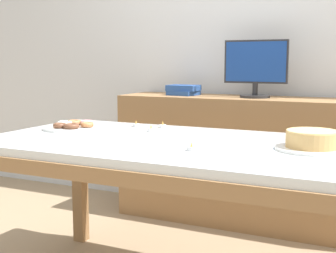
# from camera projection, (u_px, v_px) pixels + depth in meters

# --- Properties ---
(wall_back) EXTENTS (8.00, 0.10, 2.60)m
(wall_back) POSITION_uv_depth(u_px,v_px,m) (266.00, 34.00, 3.31)
(wall_back) COLOR silver
(wall_back) RESTS_ON ground
(dining_table) EXTENTS (1.86, 0.95, 0.75)m
(dining_table) POSITION_uv_depth(u_px,v_px,m) (183.00, 160.00, 2.09)
(dining_table) COLOR silver
(dining_table) RESTS_ON ground
(sideboard) EXTENTS (1.84, 0.44, 0.87)m
(sideboard) POSITION_uv_depth(u_px,v_px,m) (252.00, 161.00, 3.17)
(sideboard) COLOR olive
(sideboard) RESTS_ON ground
(computer_monitor) EXTENTS (0.42, 0.20, 0.38)m
(computer_monitor) POSITION_uv_depth(u_px,v_px,m) (256.00, 69.00, 3.07)
(computer_monitor) COLOR #262628
(computer_monitor) RESTS_ON sideboard
(book_stack) EXTENTS (0.21, 0.20, 0.07)m
(book_stack) POSITION_uv_depth(u_px,v_px,m) (183.00, 90.00, 3.32)
(book_stack) COLOR #23478C
(book_stack) RESTS_ON sideboard
(cake_chocolate_round) EXTENTS (0.29, 0.29, 0.08)m
(cake_chocolate_round) POSITION_uv_depth(u_px,v_px,m) (312.00, 141.00, 1.88)
(cake_chocolate_round) COLOR white
(cake_chocolate_round) RESTS_ON dining_table
(pastry_platter) EXTENTS (0.33, 0.33, 0.04)m
(pastry_platter) POSITION_uv_depth(u_px,v_px,m) (75.00, 126.00, 2.46)
(pastry_platter) COLOR white
(pastry_platter) RESTS_ON dining_table
(tealight_centre) EXTENTS (0.04, 0.04, 0.04)m
(tealight_centre) POSITION_uv_depth(u_px,v_px,m) (136.00, 125.00, 2.55)
(tealight_centre) COLOR silver
(tealight_centre) RESTS_ON dining_table
(tealight_near_cakes) EXTENTS (0.04, 0.04, 0.04)m
(tealight_near_cakes) POSITION_uv_depth(u_px,v_px,m) (192.00, 148.00, 1.87)
(tealight_near_cakes) COLOR silver
(tealight_near_cakes) RESTS_ON dining_table
(tealight_near_front) EXTENTS (0.04, 0.04, 0.04)m
(tealight_near_front) POSITION_uv_depth(u_px,v_px,m) (163.00, 126.00, 2.51)
(tealight_near_front) COLOR silver
(tealight_near_front) RESTS_ON dining_table
(tealight_left_edge) EXTENTS (0.04, 0.04, 0.04)m
(tealight_left_edge) POSITION_uv_depth(u_px,v_px,m) (151.00, 130.00, 2.37)
(tealight_left_edge) COLOR silver
(tealight_left_edge) RESTS_ON dining_table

